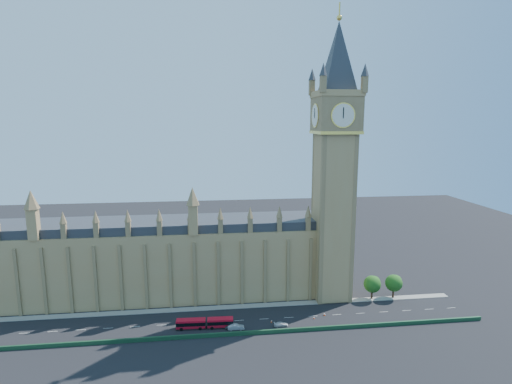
{
  "coord_description": "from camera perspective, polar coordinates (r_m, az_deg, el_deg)",
  "views": [
    {
      "loc": [
        -4.84,
        -117.08,
        61.72
      ],
      "look_at": [
        10.62,
        10.0,
        39.42
      ],
      "focal_mm": 28.0,
      "sensor_mm": 36.0,
      "label": 1
    }
  ],
  "objects": [
    {
      "name": "car_silver",
      "position": [
        127.34,
        -2.87,
        -18.7
      ],
      "size": [
        5.03,
        1.88,
        1.64
      ],
      "primitive_type": "imported",
      "rotation": [
        0.0,
        0.0,
        1.54
      ],
      "color": "#A1A4A8",
      "rests_on": "ground"
    },
    {
      "name": "tree_east_far",
      "position": [
        153.46,
        19.15,
        -12.12
      ],
      "size": [
        6.0,
        6.0,
        8.5
      ],
      "color": "#382619",
      "rests_on": "ground"
    },
    {
      "name": "ground",
      "position": [
        132.44,
        -4.25,
        -17.92
      ],
      "size": [
        400.0,
        400.0,
        0.0
      ],
      "primitive_type": "plane",
      "color": "black",
      "rests_on": "ground"
    },
    {
      "name": "cone_a",
      "position": [
        137.11,
        9.72,
        -16.84
      ],
      "size": [
        0.63,
        0.63,
        0.78
      ],
      "rotation": [
        0.0,
        0.0,
        0.36
      ],
      "color": "black",
      "rests_on": "ground"
    },
    {
      "name": "elizabeth_tower",
      "position": [
        138.08,
        11.22,
        6.72
      ],
      "size": [
        20.59,
        20.59,
        105.0
      ],
      "color": "#A5824F",
      "rests_on": "ground"
    },
    {
      "name": "car_white",
      "position": [
        129.26,
        3.6,
        -18.34
      ],
      "size": [
        4.4,
        1.87,
        1.26
      ],
      "primitive_type": "imported",
      "rotation": [
        0.0,
        0.0,
        1.59
      ],
      "color": "silver",
      "rests_on": "ground"
    },
    {
      "name": "tree_east_near",
      "position": [
        150.24,
        16.34,
        -12.45
      ],
      "size": [
        6.0,
        6.0,
        8.5
      ],
      "color": "#382619",
      "rests_on": "ground"
    },
    {
      "name": "car_grey",
      "position": [
        127.87,
        -3.55,
        -18.66
      ],
      "size": [
        3.93,
        1.6,
        1.34
      ],
      "primitive_type": "imported",
      "rotation": [
        0.0,
        0.0,
        1.56
      ],
      "color": "#3D3F44",
      "rests_on": "ground"
    },
    {
      "name": "red_bus",
      "position": [
        128.65,
        -7.32,
        -18.09
      ],
      "size": [
        17.3,
        3.31,
        2.93
      ],
      "rotation": [
        0.0,
        0.0,
        -0.04
      ],
      "color": "red",
      "rests_on": "ground"
    },
    {
      "name": "bridge_parapet",
      "position": [
        124.26,
        -4.04,
        -19.61
      ],
      "size": [
        160.0,
        0.6,
        1.2
      ],
      "primitive_type": "cube",
      "color": "#1E4C2D",
      "rests_on": "ground"
    },
    {
      "name": "kerb_north",
      "position": [
        140.87,
        -4.44,
        -16.1
      ],
      "size": [
        160.0,
        3.0,
        0.16
      ],
      "primitive_type": "cube",
      "color": "gray",
      "rests_on": "ground"
    },
    {
      "name": "cone_d",
      "position": [
        137.06,
        9.81,
        -16.89
      ],
      "size": [
        0.43,
        0.43,
        0.63
      ],
      "rotation": [
        0.0,
        0.0,
        -0.07
      ],
      "color": "black",
      "rests_on": "ground"
    },
    {
      "name": "cone_b",
      "position": [
        134.59,
        8.29,
        -17.36
      ],
      "size": [
        0.45,
        0.45,
        0.7
      ],
      "rotation": [
        0.0,
        0.0,
        -0.03
      ],
      "color": "black",
      "rests_on": "ground"
    },
    {
      "name": "cone_c",
      "position": [
        131.32,
        2.23,
        -17.97
      ],
      "size": [
        0.62,
        0.62,
        0.78
      ],
      "rotation": [
        0.0,
        0.0,
        0.31
      ],
      "color": "black",
      "rests_on": "ground"
    },
    {
      "name": "palace_westminster",
      "position": [
        148.46,
        -14.55,
        -9.25
      ],
      "size": [
        120.0,
        20.0,
        28.0
      ],
      "color": "#A5824F",
      "rests_on": "ground"
    }
  ]
}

